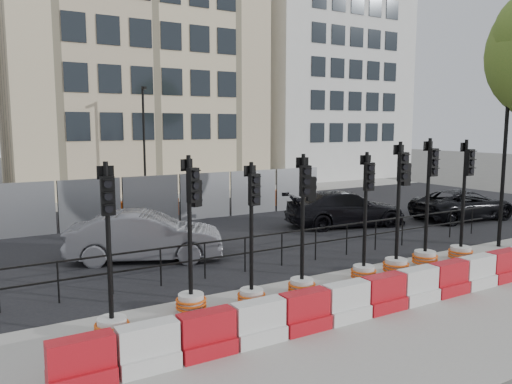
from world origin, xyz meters
TOP-DOWN VIEW (x-y plane):
  - ground at (0.00, 0.00)m, footprint 120.00×120.00m
  - sidewalk_near at (0.00, -3.00)m, footprint 40.00×6.00m
  - road at (0.00, 7.00)m, footprint 40.00×14.00m
  - sidewalk_far at (0.00, 16.00)m, footprint 40.00×4.00m
  - building_cream at (2.00, 21.99)m, footprint 15.00×10.06m
  - building_white at (17.00, 21.99)m, footprint 12.00×9.06m
  - kerb_railing at (0.00, 1.20)m, footprint 18.00×0.04m
  - heras_fencing at (0.57, 9.86)m, footprint 14.33×1.72m
  - lamp_post_far at (0.50, 14.98)m, footprint 0.12×0.56m
  - lamp_post_near at (7.50, -0.52)m, footprint 0.12×0.56m
  - barrier_row at (-0.00, -2.80)m, footprint 13.60×0.50m
  - traffic_signal_a at (-5.44, -1.26)m, footprint 0.66×0.66m
  - traffic_signal_b at (-3.61, -0.77)m, footprint 0.67×0.67m
  - traffic_signal_c at (-2.32, -1.11)m, footprint 0.63×0.63m
  - traffic_signal_d at (-0.93, -1.11)m, footprint 0.66×0.66m
  - traffic_signal_e at (1.09, -1.01)m, footprint 0.66×0.66m
  - traffic_signal_f at (2.25, -1.02)m, footprint 0.71×0.71m
  - traffic_signal_g at (3.55, -0.86)m, footprint 0.72×0.72m
  - traffic_signal_h at (4.93, -1.00)m, footprint 0.71×0.71m
  - car_b at (-3.14, 3.78)m, footprint 4.87×5.65m
  - car_c at (5.38, 4.74)m, footprint 4.28×5.80m
  - car_d at (10.66, 3.29)m, footprint 3.09×5.07m

SIDE VIEW (x-z plane):
  - ground at x=0.00m, z-range 0.00..0.00m
  - sidewalk_near at x=0.00m, z-range 0.00..0.02m
  - sidewalk_far at x=0.00m, z-range 0.00..0.02m
  - road at x=0.00m, z-range 0.00..0.03m
  - barrier_row at x=0.00m, z-range -0.03..0.77m
  - car_d at x=10.66m, z-range 0.00..1.29m
  - heras_fencing at x=0.57m, z-range -0.35..1.65m
  - traffic_signal_c at x=-2.32m, z-range -0.95..2.28m
  - kerb_railing at x=0.00m, z-range 0.19..1.19m
  - traffic_signal_e at x=1.09m, z-range -0.98..2.36m
  - traffic_signal_a at x=-5.44m, z-range -0.98..2.37m
  - car_c at x=5.38m, z-range 0.00..1.41m
  - car_b at x=-3.14m, z-range 0.00..1.48m
  - traffic_signal_h at x=4.93m, z-range -1.06..2.54m
  - traffic_signal_g at x=3.55m, z-range -1.07..2.58m
  - traffic_signal_d at x=-0.93m, z-range -0.88..2.48m
  - traffic_signal_b at x=-3.61m, z-range -0.89..2.50m
  - traffic_signal_f at x=2.25m, z-range -0.94..2.65m
  - lamp_post_far at x=0.50m, z-range 0.22..6.22m
  - lamp_post_near at x=7.50m, z-range 0.22..6.22m
  - building_white at x=17.00m, z-range 0.00..16.00m
  - building_cream at x=2.00m, z-range 0.00..18.00m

